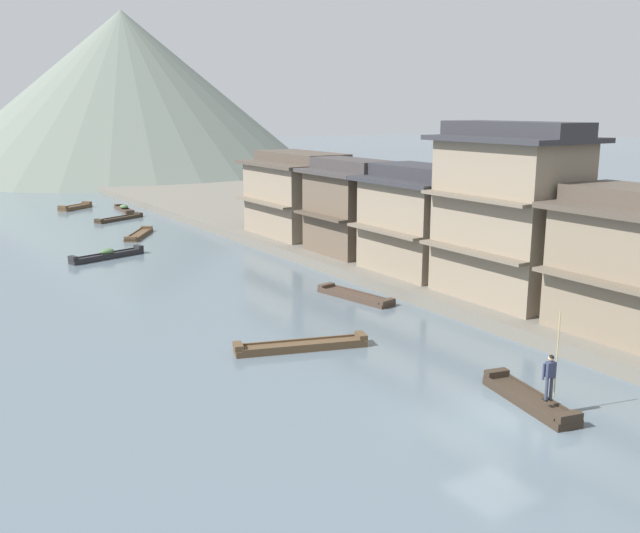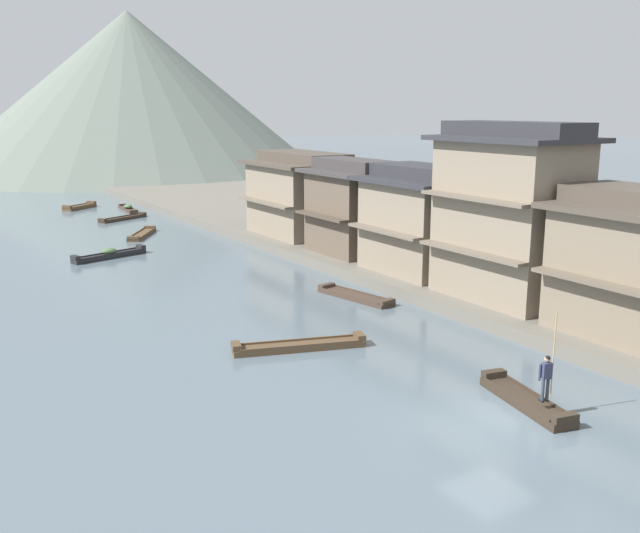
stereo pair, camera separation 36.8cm
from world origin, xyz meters
name	(u,v)px [view 2 (the right image)]	position (x,y,z in m)	size (l,w,h in m)	color
ground_plane	(491,423)	(0.00, 0.00, 0.00)	(400.00, 400.00, 0.00)	slate
riverbank_right	(359,233)	(15.76, 30.00, 0.31)	(18.00, 110.00, 0.63)	#6B665B
boat_foreground_poled	(526,401)	(2.03, 0.37, 0.18)	(1.88, 4.44, 0.54)	#33281E
boatman_person	(547,372)	(1.85, -0.55, 1.55)	(0.57, 0.32, 3.04)	black
boat_moored_nearest	(355,296)	(4.95, 14.91, 0.13)	(1.97, 4.95, 0.40)	#423328
boat_moored_second	(123,218)	(2.39, 48.57, 0.13)	(4.92, 2.98, 0.40)	#33281E
boat_moored_third	(109,255)	(-3.35, 32.32, 0.23)	(5.36, 2.22, 0.69)	#232326
boat_moored_far	(299,346)	(-1.71, 9.46, 0.16)	(5.68, 2.54, 0.50)	brown
boat_midriver_drifting	(142,234)	(1.20, 39.43, 0.14)	(3.66, 4.85, 0.42)	brown
boat_midriver_upstream	(128,208)	(4.58, 54.17, 0.20)	(1.25, 5.29, 0.62)	#423328
boat_upstream_distant	(80,207)	(0.78, 57.97, 0.19)	(3.76, 3.13, 0.57)	brown
house_waterfront_second	(509,213)	(10.16, 9.26, 4.93)	(5.41, 7.59, 8.74)	gray
house_waterfront_tall	(425,220)	(10.73, 16.17, 3.63)	(6.54, 6.95, 6.14)	gray
house_waterfront_narrow	(352,207)	(10.13, 22.82, 3.64)	(5.34, 6.29, 6.14)	brown
house_waterfront_far	(303,194)	(11.03, 30.69, 3.62)	(7.14, 8.35, 6.14)	gray
hill_far_west	(131,92)	(19.03, 97.69, 12.33)	(59.82, 59.82, 24.66)	slate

